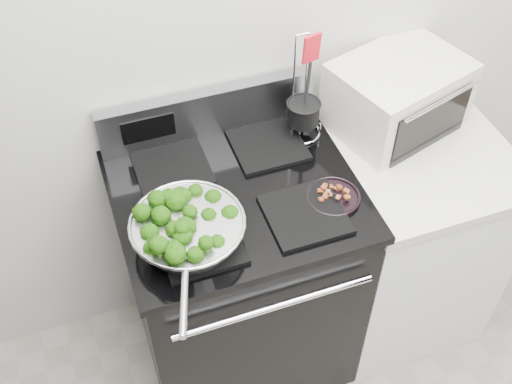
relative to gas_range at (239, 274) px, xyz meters
name	(u,v)px	position (x,y,z in m)	size (l,w,h in m)	color
back_wall	(289,11)	(0.30, 0.34, 0.86)	(4.00, 0.02, 2.70)	silver
gas_range	(239,274)	(0.00, 0.00, 0.00)	(0.79, 0.69, 1.13)	black
counter	(400,233)	(0.68, 0.00, -0.03)	(0.62, 0.68, 0.92)	white
skillet	(188,230)	(-0.20, -0.15, 0.52)	(0.35, 0.54, 0.07)	silver
broccoli_pile	(187,225)	(-0.20, -0.15, 0.54)	(0.27, 0.27, 0.09)	black
bacon_plate	(333,195)	(0.28, -0.14, 0.48)	(0.17, 0.17, 0.04)	black
utensil_holder	(303,118)	(0.31, 0.19, 0.53)	(0.13, 0.13, 0.41)	silver
toaster_oven	(397,95)	(0.66, 0.16, 0.56)	(0.52, 0.45, 0.25)	beige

